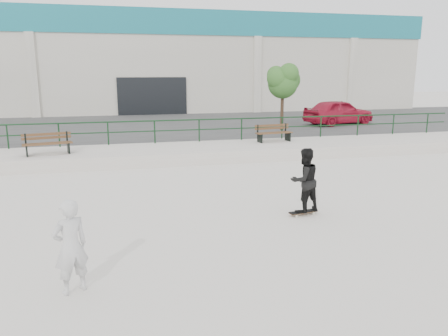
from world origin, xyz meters
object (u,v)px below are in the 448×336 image
object	(u,v)px
red_car	(339,112)
standing_skater	(304,180)
bench_left	(47,144)
bench_right	(273,133)
tree	(283,80)
skateboard	(303,212)
seated_skater	(70,247)

from	to	relation	value
red_car	standing_skater	xyz separation A→B (m)	(-8.36, -13.85, -0.32)
bench_left	red_car	distance (m)	16.74
bench_left	red_car	world-z (taller)	red_car
bench_right	tree	xyz separation A→B (m)	(1.84, 3.67, 2.28)
tree	standing_skater	xyz separation A→B (m)	(-4.16, -12.28, -2.24)
skateboard	seated_skater	xyz separation A→B (m)	(-5.42, -2.83, 0.74)
skateboard	standing_skater	world-z (taller)	standing_skater
bench_left	tree	world-z (taller)	tree
tree	red_car	bearing A→B (deg)	20.48
tree	skateboard	xyz separation A→B (m)	(-4.16, -12.28, -3.09)
red_car	skateboard	world-z (taller)	red_car
skateboard	tree	bearing A→B (deg)	61.11
bench_right	seated_skater	xyz separation A→B (m)	(-7.74, -11.44, -0.07)
red_car	bench_left	bearing A→B (deg)	98.32
bench_right	seated_skater	distance (m)	13.81
seated_skater	red_car	bearing A→B (deg)	-157.79
bench_right	standing_skater	distance (m)	8.92
tree	red_car	world-z (taller)	tree
tree	skateboard	bearing A→B (deg)	-108.71
bench_left	seated_skater	size ratio (longest dim) A/B	1.15
skateboard	seated_skater	distance (m)	6.16
bench_right	skateboard	size ratio (longest dim) A/B	2.17
red_car	skateboard	distance (m)	16.22
seated_skater	bench_right	bearing A→B (deg)	-152.32
bench_left	skateboard	xyz separation A→B (m)	(7.22, -7.72, -0.84)
bench_right	tree	world-z (taller)	tree
bench_left	skateboard	bearing A→B (deg)	-58.93
bench_left	bench_right	bearing A→B (deg)	-6.68
red_car	seated_skater	bearing A→B (deg)	127.27
skateboard	seated_skater	size ratio (longest dim) A/B	0.49
skateboard	standing_skater	bearing A→B (deg)	0.00
bench_right	seated_skater	bearing A→B (deg)	-130.54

